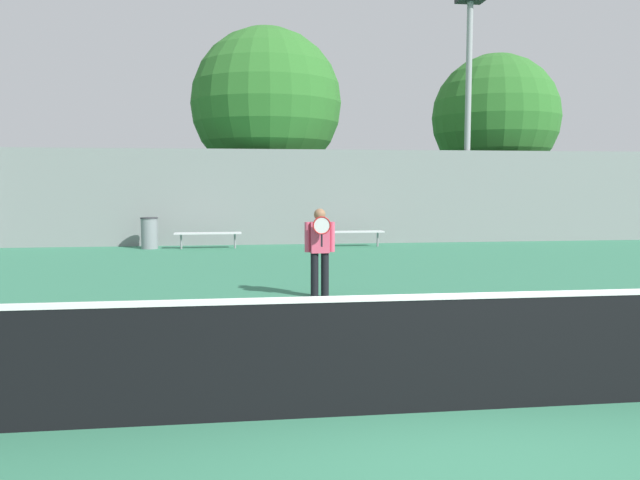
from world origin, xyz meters
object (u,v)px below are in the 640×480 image
object	(u,v)px
trash_bin	(149,233)
tree_dark_dense	(495,118)
tennis_net	(439,352)
light_pole_near_left	(469,85)
tree_green_tall	(266,104)
bench_adjacent_court	(355,233)
tennis_player	(320,248)
bench_courtside_near	(208,234)

from	to	relation	value
trash_bin	tree_dark_dense	bearing A→B (deg)	16.09
tennis_net	light_pole_near_left	size ratio (longest dim) A/B	1.33
light_pole_near_left	tree_green_tall	xyz separation A→B (m)	(-6.72, 2.33, -0.46)
bench_adjacent_court	trash_bin	size ratio (longest dim) A/B	1.90
bench_adjacent_court	trash_bin	world-z (taller)	trash_bin
tennis_net	light_pole_near_left	xyz separation A→B (m)	(6.02, 15.42, 4.78)
tennis_player	tree_dark_dense	world-z (taller)	tree_dark_dense
bench_courtside_near	tree_green_tall	bearing A→B (deg)	60.82
bench_adjacent_court	trash_bin	xyz separation A→B (m)	(-6.39, 0.23, 0.03)
bench_courtside_near	bench_adjacent_court	world-z (taller)	same
tennis_player	bench_adjacent_court	size ratio (longest dim) A/B	0.86
tennis_net	trash_bin	distance (m)	15.11
tennis_net	tree_dark_dense	world-z (taller)	tree_dark_dense
bench_courtside_near	tree_green_tall	size ratio (longest dim) A/B	0.27
light_pole_near_left	tree_dark_dense	world-z (taller)	light_pole_near_left
tree_green_tall	tree_dark_dense	bearing A→B (deg)	2.01
light_pole_near_left	tree_green_tall	distance (m)	7.12
bench_adjacent_court	light_pole_near_left	size ratio (longest dim) A/B	0.22
tennis_player	tree_dark_dense	bearing A→B (deg)	56.07
tennis_player	trash_bin	distance (m)	9.74
tree_green_tall	light_pole_near_left	bearing A→B (deg)	-19.14
tennis_player	bench_courtside_near	xyz separation A→B (m)	(-2.35, 8.57, -0.43)
bench_courtside_near	light_pole_near_left	size ratio (longest dim) A/B	0.24
tennis_net	bench_courtside_near	size ratio (longest dim) A/B	5.43
tennis_player	bench_adjacent_court	world-z (taller)	tennis_player
tennis_player	light_pole_near_left	size ratio (longest dim) A/B	0.19
bench_adjacent_court	tree_green_tall	distance (m)	6.23
tennis_net	tennis_player	distance (m)	5.65
light_pole_near_left	trash_bin	distance (m)	11.59
trash_bin	tree_green_tall	world-z (taller)	tree_green_tall
bench_adjacent_court	tree_green_tall	bearing A→B (deg)	126.30
tennis_player	tree_green_tall	size ratio (longest dim) A/B	0.21
bench_adjacent_court	light_pole_near_left	world-z (taller)	light_pole_near_left
bench_courtside_near	tree_green_tall	xyz separation A→B (m)	(1.99, 3.56, 4.40)
bench_adjacent_court	tree_dark_dense	bearing A→B (deg)	31.94
tree_green_tall	tree_dark_dense	world-z (taller)	tree_green_tall
tennis_player	trash_bin	world-z (taller)	tennis_player
tennis_net	bench_adjacent_court	distance (m)	14.33
bench_courtside_near	trash_bin	distance (m)	1.80
trash_bin	tree_dark_dense	world-z (taller)	tree_dark_dense
bench_adjacent_court	trash_bin	bearing A→B (deg)	177.90
tree_dark_dense	bench_courtside_near	bearing A→B (deg)	-160.31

